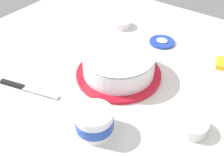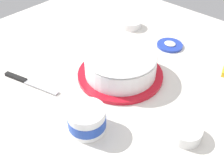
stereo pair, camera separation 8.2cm
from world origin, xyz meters
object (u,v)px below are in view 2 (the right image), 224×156
at_px(frosted_cake, 120,65).
at_px(frosting_tub_lid, 169,45).
at_px(frosting_tub, 87,119).
at_px(sprinkle_bowl_pink, 185,132).
at_px(sprinkle_bowl_blue, 131,24).
at_px(spreading_knife, 26,81).

relative_size(frosted_cake, frosting_tub_lid, 2.88).
xyz_separation_m(frosting_tub, sprinkle_bowl_pink, (0.23, 0.17, -0.02)).
bearing_deg(sprinkle_bowl_blue, frosting_tub, -62.17).
distance_m(frosting_tub_lid, sprinkle_bowl_pink, 0.49).
distance_m(frosting_tub, frosting_tub_lid, 0.56).
relative_size(frosted_cake, sprinkle_bowl_blue, 3.23).
bearing_deg(frosted_cake, frosting_tub, -69.93).
bearing_deg(sprinkle_bowl_pink, frosting_tub, -143.84).
relative_size(frosting_tub_lid, sprinkle_bowl_blue, 1.12).
distance_m(frosting_tub, spreading_knife, 0.32).
distance_m(frosting_tub_lid, spreading_knife, 0.61).
bearing_deg(frosted_cake, sprinkle_bowl_pink, -15.12).
xyz_separation_m(frosted_cake, sprinkle_bowl_pink, (0.33, -0.09, -0.03)).
distance_m(spreading_knife, sprinkle_bowl_blue, 0.57).
distance_m(frosted_cake, sprinkle_bowl_blue, 0.38).
bearing_deg(spreading_knife, sprinkle_bowl_pink, 17.20).
bearing_deg(frosting_tub, frosting_tub_lid, 97.53).
relative_size(frosting_tub_lid, sprinkle_bowl_pink, 1.18).
relative_size(sprinkle_bowl_pink, sprinkle_bowl_blue, 0.95).
height_order(frosting_tub, sprinkle_bowl_blue, frosting_tub).
distance_m(frosted_cake, frosting_tub, 0.28).
bearing_deg(frosting_tub_lid, sprinkle_bowl_blue, 175.86).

